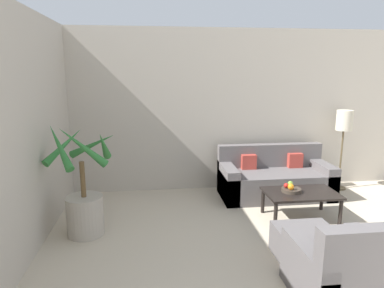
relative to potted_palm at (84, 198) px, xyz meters
name	(u,v)px	position (x,y,z in m)	size (l,w,h in m)	color
wall_back	(279,110)	(3.05, 1.57, 0.88)	(8.63, 0.06, 2.70)	#BCB2A3
potted_palm	(84,198)	(0.00, 0.00, 0.00)	(0.87, 0.86, 1.44)	#ADA393
sofa_loveseat	(275,179)	(2.82, 1.01, -0.19)	(1.77, 0.80, 0.81)	#605B5B
floor_lamp	(344,126)	(4.06, 1.21, 0.64)	(0.27, 0.27, 1.37)	brown
coffee_table	(301,195)	(2.87, 0.12, -0.13)	(0.99, 0.60, 0.38)	black
fruit_bowl	(291,190)	(2.74, 0.15, -0.06)	(0.27, 0.27, 0.05)	#42382D
apple_red	(286,186)	(2.67, 0.18, 0.00)	(0.07, 0.07, 0.07)	red
apple_green	(290,184)	(2.76, 0.24, 0.00)	(0.07, 0.07, 0.07)	olive
orange_fruit	(291,187)	(2.70, 0.10, 0.01)	(0.08, 0.08, 0.08)	orange
armchair	(343,273)	(2.48, -1.60, -0.19)	(0.80, 0.80, 0.84)	#605B5B
ottoman	(304,242)	(2.48, -0.85, -0.30)	(0.63, 0.46, 0.34)	#605B5B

